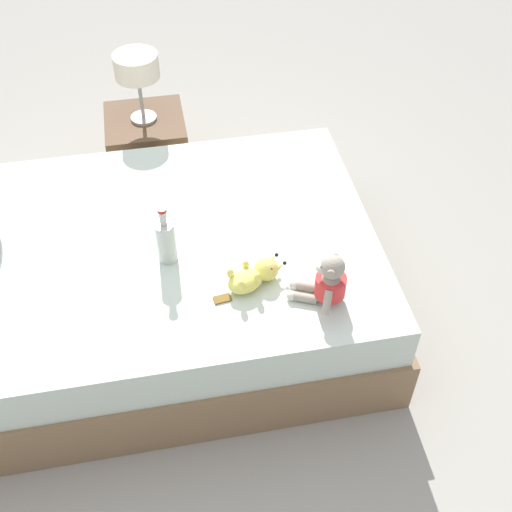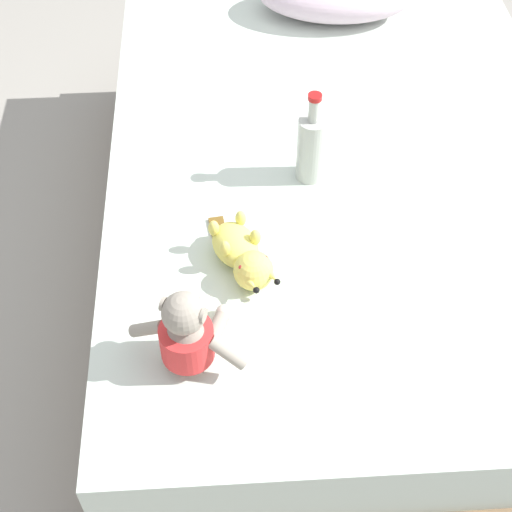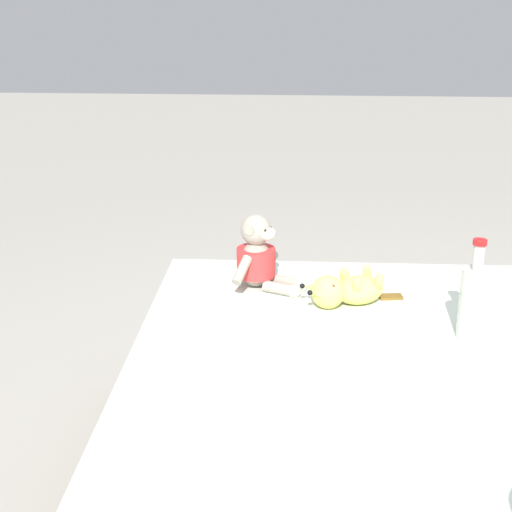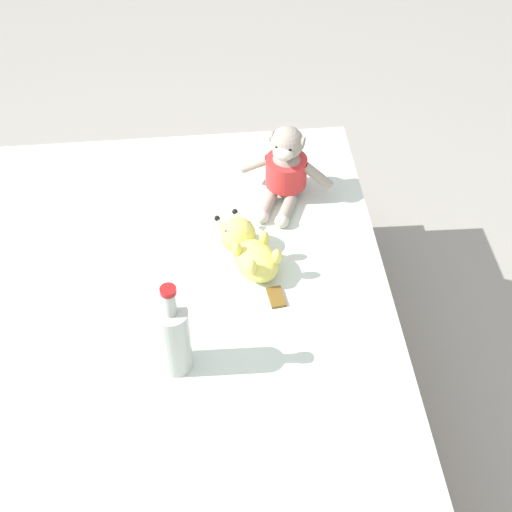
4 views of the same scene
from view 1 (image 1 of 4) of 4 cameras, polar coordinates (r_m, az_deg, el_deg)
The scene contains 7 objects.
ground_plane at distance 3.21m, azimuth -8.49°, elevation -5.23°, with size 16.00×16.00×0.00m, color #9E998E.
bed at distance 3.02m, azimuth -8.99°, elevation -2.25°, with size 1.42×2.04×0.50m.
plush_monkey at distance 2.52m, azimuth 6.36°, elevation -2.33°, with size 0.28×0.25×0.24m.
plush_yellow_creature at distance 2.60m, azimuth -0.15°, elevation -1.73°, with size 0.19×0.32×0.10m.
glass_bottle at distance 2.68m, azimuth -7.94°, elevation 1.37°, with size 0.08×0.08×0.28m.
nightstand at distance 3.78m, azimuth -9.42°, elevation 8.90°, with size 0.43×0.43×0.47m.
bedside_lamp at distance 3.50m, azimuth -10.49°, elevation 15.95°, with size 0.23×0.23×0.38m.
Camera 1 is at (-2.05, -0.09, 2.46)m, focal length 45.32 mm.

